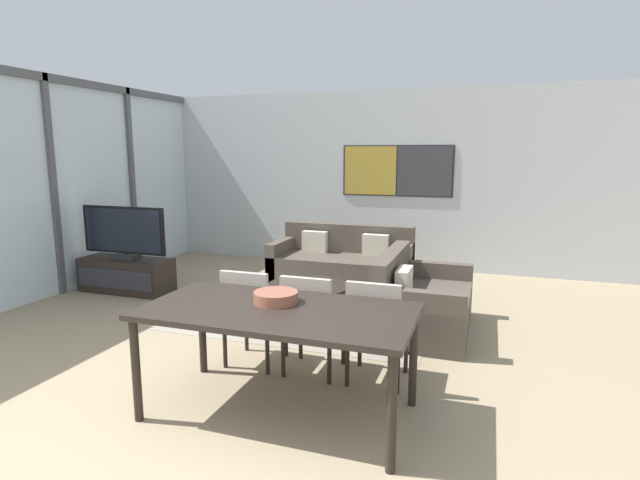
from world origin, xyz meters
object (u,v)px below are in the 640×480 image
television (124,233)px  dining_chair_left (252,310)px  dining_table (278,318)px  sofa_main (343,265)px  sofa_side (418,305)px  dining_chair_centre (311,317)px  coffee_table (307,292)px  tv_console (126,275)px  fruit_bowl (276,296)px  dining_chair_right (376,324)px

television → dining_chair_left: television is taller
television → dining_table: size_ratio=0.67×
sofa_main → sofa_side: same height
dining_table → dining_chair_centre: size_ratio=2.18×
coffee_table → dining_chair_centre: bearing=-68.6°
sofa_main → dining_chair_centre: (0.57, -2.86, 0.22)m
tv_console → sofa_main: sofa_main is taller
sofa_main → sofa_side: (1.26, -1.52, -0.00)m
television → dining_table: television is taller
sofa_main → fruit_bowl: size_ratio=5.97×
coffee_table → dining_table: 2.23m
tv_console → coffee_table: tv_console is taller
sofa_main → dining_chair_centre: size_ratio=2.21×
sofa_side → fruit_bowl: fruit_bowl is taller
sofa_main → dining_chair_left: 2.87m
television → coffee_table: (2.62, -0.13, -0.53)m
tv_console → dining_chair_right: bearing=-22.7°
tv_console → television: 0.57m
dining_chair_centre → fruit_bowl: 0.64m
sofa_main → coffee_table: size_ratio=2.02×
dining_chair_left → dining_chair_right: 1.09m
dining_chair_left → tv_console: bearing=149.3°
television → dining_chair_right: 4.06m
tv_console → dining_chair_left: dining_chair_left is taller
tv_console → sofa_main: (2.62, 1.29, 0.05)m
dining_table → sofa_side: bearing=71.1°
television → coffee_table: size_ratio=1.33×
tv_console → coffee_table: bearing=-2.8°
dining_chair_left → dining_chair_centre: size_ratio=1.00×
dining_table → dining_chair_centre: bearing=90.0°
television → fruit_bowl: (3.12, -2.12, 0.02)m
dining_chair_left → dining_chair_right: bearing=0.1°
tv_console → sofa_side: bearing=-3.3°
sofa_side → television: bearing=86.6°
sofa_main → television: bearing=-153.8°
sofa_side → dining_table: size_ratio=0.74×
sofa_main → dining_table: sofa_main is taller
dining_chair_centre → dining_chair_right: size_ratio=1.00×
television → dining_table: (3.19, -2.24, -0.09)m
dining_chair_left → fruit_bowl: size_ratio=2.71×
dining_chair_centre → fruit_bowl: dining_chair_centre is taller
television → dining_chair_centre: bearing=-26.3°
sofa_main → dining_table: size_ratio=1.01×
tv_console → sofa_main: 2.92m
tv_console → dining_chair_left: size_ratio=1.45×
coffee_table → dining_chair_right: size_ratio=1.09×
sofa_side → fruit_bowl: (-0.76, -1.89, 0.55)m
tv_console → dining_table: (3.19, -2.24, 0.48)m
sofa_main → dining_chair_centre: bearing=-78.8°
tv_console → sofa_side: (3.87, -0.23, 0.05)m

